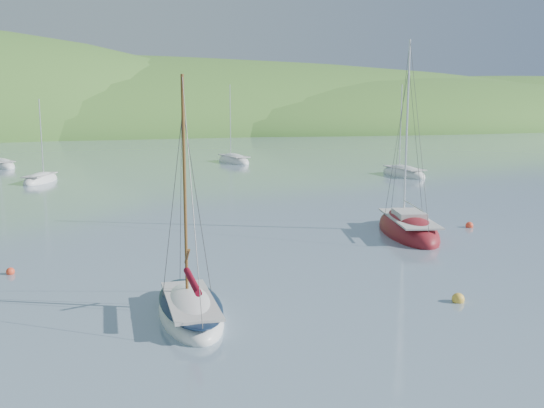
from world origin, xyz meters
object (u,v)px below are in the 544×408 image
object	(u,v)px
distant_sloop_c	(1,166)
distant_sloop_d	(403,174)
distant_sloop_b	(234,161)
daysailer_white	(190,311)
distant_sloop_a	(41,180)
sloop_red	(408,230)

from	to	relation	value
distant_sloop_c	distant_sloop_d	bearing A→B (deg)	-49.44
distant_sloop_b	daysailer_white	bearing A→B (deg)	-115.02
distant_sloop_a	distant_sloop_c	bearing A→B (deg)	128.61
distant_sloop_a	distant_sloop_b	world-z (taller)	distant_sloop_b
daysailer_white	distant_sloop_a	size ratio (longest dim) A/B	1.05
daysailer_white	distant_sloop_a	world-z (taller)	daysailer_white
distant_sloop_d	distant_sloop_b	bearing A→B (deg)	122.84
distant_sloop_b	distant_sloop_d	distance (m)	24.82
distant_sloop_b	distant_sloop_d	xyz separation A→B (m)	(13.42, -20.88, -0.01)
daysailer_white	distant_sloop_d	world-z (taller)	distant_sloop_d
distant_sloop_b	distant_sloop_c	size ratio (longest dim) A/B	1.09
sloop_red	distant_sloop_c	world-z (taller)	sloop_red
distant_sloop_b	sloop_red	bearing A→B (deg)	-100.60
daysailer_white	distant_sloop_c	size ratio (longest dim) A/B	0.92
sloop_red	distant_sloop_a	world-z (taller)	sloop_red
distant_sloop_a	distant_sloop_d	bearing A→B (deg)	11.31
sloop_red	distant_sloop_b	world-z (taller)	sloop_red
sloop_red	distant_sloop_a	size ratio (longest dim) A/B	1.39
distant_sloop_c	distant_sloop_d	distance (m)	49.00
distant_sloop_a	distant_sloop_b	xyz separation A→B (m)	(23.97, 13.49, 0.03)
distant_sloop_a	sloop_red	bearing A→B (deg)	-34.84
daysailer_white	distant_sloop_c	world-z (taller)	distant_sloop_c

